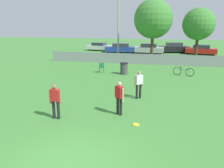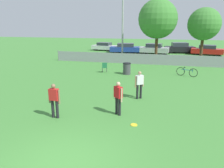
% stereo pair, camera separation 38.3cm
% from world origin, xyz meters
% --- Properties ---
extents(ground_plane, '(120.00, 120.00, 0.00)m').
position_xyz_m(ground_plane, '(0.00, 0.00, 0.00)').
color(ground_plane, '#428438').
extents(fence_backline, '(19.28, 0.07, 1.21)m').
position_xyz_m(fence_backline, '(0.00, 18.00, 0.55)').
color(fence_backline, gray).
rests_on(fence_backline, ground_plane).
extents(light_pole, '(0.90, 0.36, 9.36)m').
position_xyz_m(light_pole, '(-2.28, 19.58, 5.46)').
color(light_pole, '#9E9EA3').
rests_on(light_pole, ground_plane).
extents(tree_near_pole, '(4.18, 4.18, 6.76)m').
position_xyz_m(tree_near_pole, '(1.54, 19.62, 4.66)').
color(tree_near_pole, '#4C331E').
rests_on(tree_near_pole, ground_plane).
extents(tree_far_right, '(3.47, 3.47, 5.88)m').
position_xyz_m(tree_far_right, '(6.40, 20.83, 4.13)').
color(tree_far_right, '#4C331E').
rests_on(tree_far_right, ground_plane).
extents(player_receiver_white, '(0.46, 0.43, 1.59)m').
position_xyz_m(player_receiver_white, '(1.41, 6.69, 0.92)').
color(player_receiver_white, black).
rests_on(player_receiver_white, ground_plane).
extents(player_defender_red, '(0.57, 0.24, 1.59)m').
position_xyz_m(player_defender_red, '(-1.91, 3.09, 0.92)').
color(player_defender_red, black).
rests_on(player_defender_red, ground_plane).
extents(player_thrower_red, '(0.46, 0.44, 1.59)m').
position_xyz_m(player_thrower_red, '(0.76, 4.16, 0.92)').
color(player_thrower_red, black).
rests_on(player_thrower_red, ground_plane).
extents(frisbee_disc, '(0.29, 0.29, 0.03)m').
position_xyz_m(frisbee_disc, '(1.67, 3.22, 0.01)').
color(frisbee_disc, yellow).
rests_on(frisbee_disc, ground_plane).
extents(folding_chair_sideline, '(0.54, 0.54, 0.90)m').
position_xyz_m(folding_chair_sideline, '(-2.46, 12.91, 0.52)').
color(folding_chair_sideline, '#333338').
rests_on(folding_chair_sideline, ground_plane).
extents(bicycle_sideline, '(1.65, 0.64, 0.74)m').
position_xyz_m(bicycle_sideline, '(4.45, 13.26, 0.36)').
color(bicycle_sideline, black).
rests_on(bicycle_sideline, ground_plane).
extents(trash_bin, '(0.67, 0.67, 0.98)m').
position_xyz_m(trash_bin, '(-0.45, 12.75, 0.50)').
color(trash_bin, '#3F3F44').
rests_on(trash_bin, ground_plane).
extents(parked_car_white, '(4.21, 2.41, 1.30)m').
position_xyz_m(parked_car_white, '(-7.24, 29.06, 0.65)').
color(parked_car_white, black).
rests_on(parked_car_white, ground_plane).
extents(parked_car_blue, '(4.80, 2.42, 1.42)m').
position_xyz_m(parked_car_blue, '(-3.33, 27.00, 0.70)').
color(parked_car_blue, black).
rests_on(parked_car_blue, ground_plane).
extents(parked_car_silver, '(4.32, 2.16, 1.44)m').
position_xyz_m(parked_car_silver, '(0.82, 27.08, 0.70)').
color(parked_car_silver, black).
rests_on(parked_car_silver, ground_plane).
extents(parked_car_dark, '(4.50, 2.54, 1.52)m').
position_xyz_m(parked_car_dark, '(4.43, 28.94, 0.73)').
color(parked_car_dark, black).
rests_on(parked_car_dark, ground_plane).
extents(parked_car_red, '(4.36, 2.37, 1.37)m').
position_xyz_m(parked_car_red, '(8.07, 27.51, 0.68)').
color(parked_car_red, black).
rests_on(parked_car_red, ground_plane).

